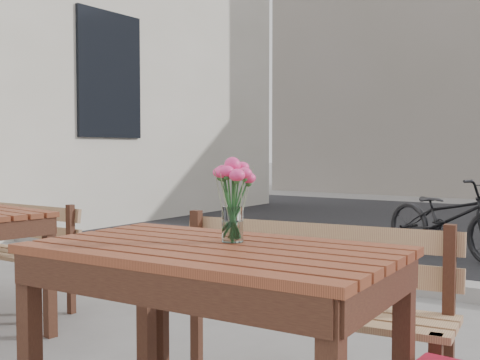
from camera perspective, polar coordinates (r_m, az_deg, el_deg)
name	(u,v)px	position (r m, az deg, el deg)	size (l,w,h in m)	color
street	(480,252)	(7.00, 21.84, -6.36)	(30.00, 8.12, 0.12)	black
main_table	(213,282)	(2.18, -2.56, -9.62)	(1.32, 0.79, 0.80)	brown
main_bench	(304,287)	(2.80, 6.10, -10.01)	(1.39, 0.55, 0.84)	#A27554
main_vase	(232,189)	(2.21, -0.72, -0.90)	(0.17, 0.17, 0.31)	white
second_bench	(12,240)	(4.74, -20.78, -5.35)	(1.25, 0.40, 0.77)	#A27554
bicycle	(448,218)	(6.63, 19.10, -3.39)	(0.56, 1.61, 0.85)	black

